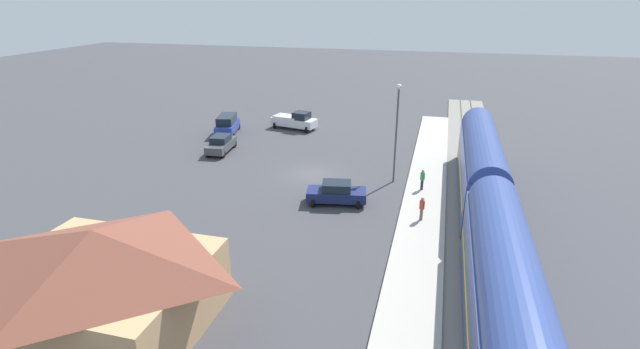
% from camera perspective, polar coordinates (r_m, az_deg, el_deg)
% --- Properties ---
extents(ground_plane, '(200.00, 200.00, 0.00)m').
position_cam_1_polar(ground_plane, '(41.40, -0.98, 0.02)').
color(ground_plane, '#424247').
extents(railway_track, '(4.80, 70.00, 0.30)m').
position_cam_1_polar(railway_track, '(40.13, 18.65, -1.72)').
color(railway_track, gray).
rests_on(railway_track, ground).
extents(platform, '(3.20, 46.00, 0.30)m').
position_cam_1_polar(platform, '(39.97, 12.95, -1.12)').
color(platform, '#B7B2A8').
rests_on(platform, ground).
extents(station_building, '(10.17, 8.53, 5.20)m').
position_cam_1_polar(station_building, '(24.33, -25.36, -11.39)').
color(station_building, tan).
rests_on(station_building, ground).
extents(pedestrian_on_platform, '(0.36, 0.36, 1.71)m').
position_cam_1_polar(pedestrian_on_platform, '(32.91, 12.41, -3.91)').
color(pedestrian_on_platform, brown).
rests_on(pedestrian_on_platform, platform).
extents(pedestrian_waiting_far, '(0.36, 0.36, 1.71)m').
position_cam_1_polar(pedestrian_waiting_far, '(37.96, 12.47, -0.45)').
color(pedestrian_waiting_far, '#23284C').
rests_on(pedestrian_waiting_far, platform).
extents(sedan_charcoal, '(2.30, 4.67, 1.74)m').
position_cam_1_polar(sedan_charcoal, '(48.08, -12.07, 3.71)').
color(sedan_charcoal, '#47494F').
rests_on(sedan_charcoal, ground).
extents(pickup_white, '(5.68, 3.29, 2.14)m').
position_cam_1_polar(pickup_white, '(55.46, -3.12, 6.65)').
color(pickup_white, white).
rests_on(pickup_white, ground).
extents(sedan_navy, '(4.76, 2.86, 1.74)m').
position_cam_1_polar(sedan_navy, '(35.41, 2.04, -2.26)').
color(sedan_navy, navy).
rests_on(sedan_navy, ground).
extents(suv_blue, '(3.05, 5.22, 2.22)m').
position_cam_1_polar(suv_blue, '(54.24, -11.34, 6.06)').
color(suv_blue, '#283D9E').
rests_on(suv_blue, ground).
extents(light_pole_near_platform, '(0.44, 0.44, 8.37)m').
position_cam_1_polar(light_pole_near_platform, '(38.66, 9.42, 6.31)').
color(light_pole_near_platform, '#515156').
rests_on(light_pole_near_platform, ground).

